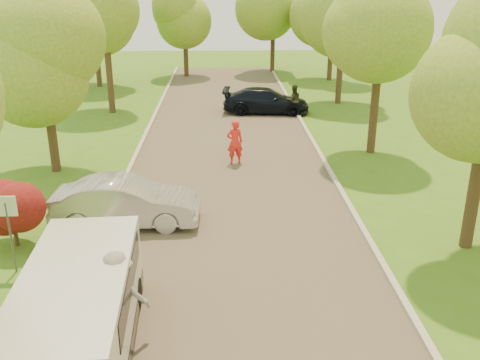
{
  "coord_description": "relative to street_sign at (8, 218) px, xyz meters",
  "views": [
    {
      "loc": [
        -0.28,
        -8.67,
        7.35
      ],
      "look_at": [
        0.29,
        7.24,
        1.3
      ],
      "focal_mm": 40.0,
      "sensor_mm": 36.0,
      "label": 1
    }
  ],
  "objects": [
    {
      "name": "road",
      "position": [
        5.8,
        4.0,
        -1.56
      ],
      "size": [
        8.0,
        60.0,
        0.01
      ],
      "primitive_type": "cube",
      "color": "#4C4438",
      "rests_on": "ground"
    },
    {
      "name": "curb_left",
      "position": [
        1.75,
        4.0,
        -1.5
      ],
      "size": [
        0.18,
        60.0,
        0.12
      ],
      "primitive_type": "cube",
      "color": "#B2AD9E",
      "rests_on": "ground"
    },
    {
      "name": "curb_right",
      "position": [
        9.85,
        4.0,
        -1.5
      ],
      "size": [
        0.18,
        60.0,
        0.12
      ],
      "primitive_type": "cube",
      "color": "#B2AD9E",
      "rests_on": "ground"
    },
    {
      "name": "street_sign",
      "position": [
        0.0,
        0.0,
        0.0
      ],
      "size": [
        0.55,
        0.06,
        2.17
      ],
      "color": "#59595E",
      "rests_on": "ground"
    },
    {
      "name": "red_shrub",
      "position": [
        -0.5,
        1.5,
        -0.47
      ],
      "size": [
        1.7,
        1.7,
        1.95
      ],
      "color": "#382619",
      "rests_on": "ground"
    },
    {
      "name": "tree_l_midb",
      "position": [
        -1.01,
        8.0,
        3.02
      ],
      "size": [
        4.3,
        4.2,
        6.62
      ],
      "color": "#382619",
      "rests_on": "ground"
    },
    {
      "name": "tree_l_far",
      "position": [
        -0.59,
        18.0,
        3.9
      ],
      "size": [
        4.92,
        4.8,
        7.79
      ],
      "color": "#382619",
      "rests_on": "ground"
    },
    {
      "name": "tree_r_midb",
      "position": [
        12.4,
        10.0,
        3.32
      ],
      "size": [
        4.51,
        4.4,
        7.01
      ],
      "color": "#382619",
      "rests_on": "ground"
    },
    {
      "name": "tree_r_far",
      "position": [
        13.03,
        20.0,
        4.27
      ],
      "size": [
        5.33,
        5.2,
        8.34
      ],
      "color": "#382619",
      "rests_on": "ground"
    },
    {
      "name": "tree_bg_a",
      "position": [
        -2.98,
        26.0,
        3.75
      ],
      "size": [
        5.12,
        5.0,
        7.72
      ],
      "color": "#382619",
      "rests_on": "ground"
    },
    {
      "name": "tree_bg_b",
      "position": [
        14.02,
        28.0,
        3.97
      ],
      "size": [
        5.12,
        5.0,
        7.95
      ],
      "color": "#382619",
      "rests_on": "ground"
    },
    {
      "name": "tree_bg_c",
      "position": [
        3.01,
        30.0,
        3.46
      ],
      "size": [
        4.92,
        4.8,
        7.33
      ],
      "color": "#382619",
      "rests_on": "ground"
    },
    {
      "name": "tree_bg_d",
      "position": [
        10.02,
        32.0,
        3.75
      ],
      "size": [
        5.12,
        5.0,
        7.72
      ],
      "color": "#382619",
      "rests_on": "ground"
    },
    {
      "name": "minivan",
      "position": [
        2.6,
        -3.46,
        -0.52
      ],
      "size": [
        2.36,
        5.4,
        1.97
      ],
      "rotation": [
        0.0,
        0.0,
        0.06
      ],
      "color": "silver",
      "rests_on": "ground"
    },
    {
      "name": "silver_sedan",
      "position": [
        2.5,
        2.85,
        -0.81
      ],
      "size": [
        4.6,
        1.71,
        1.5
      ],
      "primitive_type": "imported",
      "rotation": [
        0.0,
        0.0,
        1.55
      ],
      "color": "#B4B4B9",
      "rests_on": "ground"
    },
    {
      "name": "dark_sedan",
      "position": [
        8.1,
        17.59,
        -0.85
      ],
      "size": [
        5.1,
        2.47,
        1.43
      ],
      "primitive_type": "imported",
      "rotation": [
        0.0,
        0.0,
        1.47
      ],
      "color": "black",
      "rests_on": "ground"
    },
    {
      "name": "longboard",
      "position": [
        3.3,
        -2.98,
        -1.45
      ],
      "size": [
        0.33,
        1.02,
        0.12
      ],
      "rotation": [
        0.0,
        0.0,
        3.19
      ],
      "color": "black",
      "rests_on": "ground"
    },
    {
      "name": "skateboarder",
      "position": [
        3.3,
        -2.98,
        -0.45
      ],
      "size": [
        1.31,
        0.79,
        1.97
      ],
      "primitive_type": "imported",
      "rotation": [
        0.0,
        0.0,
        3.19
      ],
      "color": "gray",
      "rests_on": "longboard"
    },
    {
      "name": "person_striped",
      "position": [
        6.07,
        8.62,
        -0.62
      ],
      "size": [
        0.77,
        0.59,
        1.88
      ],
      "primitive_type": "imported",
      "rotation": [
        0.0,
        0.0,
        3.37
      ],
      "color": "red",
      "rests_on": "ground"
    },
    {
      "name": "person_olive",
      "position": [
        9.6,
        16.92,
        -0.7
      ],
      "size": [
        0.87,
        0.69,
        1.73
      ],
      "primitive_type": "imported",
      "rotation": [
        0.0,
        0.0,
        3.19
      ],
      "color": "#292C1A",
      "rests_on": "ground"
    }
  ]
}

